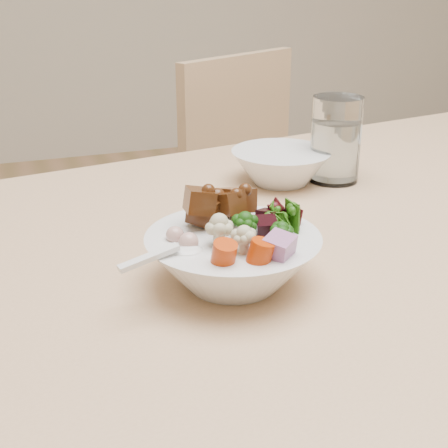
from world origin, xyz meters
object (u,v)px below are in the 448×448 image
(dining_table, at_px, (433,257))
(chair_far, at_px, (269,208))
(water_glass, at_px, (335,143))
(side_bowl, at_px, (281,167))
(food_bowl, at_px, (234,255))

(dining_table, xyz_separation_m, chair_far, (0.04, 0.71, -0.18))
(water_glass, bearing_deg, side_bowl, 167.99)
(dining_table, relative_size, chair_far, 1.99)
(chair_far, xyz_separation_m, side_bowl, (-0.21, -0.52, 0.29))
(food_bowl, xyz_separation_m, side_bowl, (0.19, 0.29, -0.01))
(food_bowl, bearing_deg, dining_table, 16.72)
(water_glass, bearing_deg, dining_table, -64.50)
(dining_table, bearing_deg, side_bowl, 122.09)
(dining_table, distance_m, water_glass, 0.23)
(food_bowl, height_order, water_glass, water_glass)
(dining_table, relative_size, water_glass, 12.60)
(water_glass, relative_size, side_bowl, 0.86)
(water_glass, height_order, side_bowl, water_glass)
(side_bowl, bearing_deg, dining_table, -48.37)
(food_bowl, distance_m, side_bowl, 0.35)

